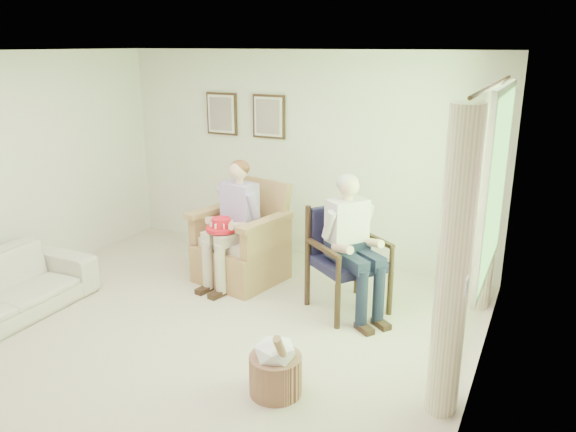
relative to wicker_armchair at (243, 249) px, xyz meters
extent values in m
plane|color=beige|center=(0.27, -1.68, -0.37)|extent=(5.50, 5.50, 0.00)
cube|color=silver|center=(0.27, 1.07, 0.93)|extent=(5.00, 0.04, 2.60)
cube|color=silver|center=(2.77, -1.68, 0.93)|extent=(0.04, 5.50, 2.60)
cube|color=white|center=(0.27, -1.68, 2.23)|extent=(5.00, 5.50, 0.02)
cube|color=#2D6B23|center=(2.74, -0.48, 1.18)|extent=(0.02, 1.40, 1.50)
cube|color=white|center=(2.73, -0.48, 1.96)|extent=(0.04, 1.52, 0.06)
cube|color=white|center=(2.73, -0.48, 0.40)|extent=(0.04, 1.52, 0.06)
cylinder|color=#382114|center=(2.64, -0.48, 1.98)|extent=(0.03, 2.50, 0.03)
cylinder|color=beige|center=(2.60, -1.46, 0.78)|extent=(0.34, 0.34, 2.30)
cylinder|color=beige|center=(2.60, 0.50, 0.78)|extent=(0.34, 0.34, 2.30)
cube|color=#382114|center=(-0.88, 1.04, 1.41)|extent=(0.45, 0.03, 0.55)
cube|color=silver|center=(-0.88, 1.01, 1.41)|extent=(0.39, 0.01, 0.49)
cube|color=tan|center=(-0.88, 1.01, 1.41)|extent=(0.33, 0.01, 0.43)
cube|color=#382114|center=(-0.18, 1.04, 1.41)|extent=(0.45, 0.03, 0.55)
cube|color=silver|center=(-0.18, 1.01, 1.41)|extent=(0.39, 0.01, 0.49)
cube|color=tan|center=(-0.18, 1.01, 1.41)|extent=(0.33, 0.01, 0.43)
cube|color=tan|center=(0.00, -0.04, -0.14)|extent=(0.86, 0.84, 0.45)
cube|color=beige|center=(0.00, -0.07, 0.14)|extent=(0.66, 0.64, 0.11)
cube|color=tan|center=(0.00, 0.31, 0.45)|extent=(0.79, 0.24, 0.67)
cube|color=tan|center=(-0.40, -0.04, 0.26)|extent=(0.11, 0.77, 0.32)
cube|color=tan|center=(0.40, -0.04, 0.26)|extent=(0.11, 0.77, 0.32)
cylinder|color=black|center=(1.07, -0.52, -0.13)|extent=(0.06, 0.06, 0.46)
cylinder|color=black|center=(1.70, -0.52, -0.13)|extent=(0.06, 0.06, 0.46)
cylinder|color=black|center=(1.07, 0.07, -0.13)|extent=(0.06, 0.06, 0.46)
cylinder|color=black|center=(1.70, 0.07, -0.13)|extent=(0.06, 0.06, 0.46)
cube|color=#1A1835|center=(1.39, -0.23, 0.15)|extent=(0.61, 0.59, 0.11)
cube|color=#1A1835|center=(1.39, 0.06, 0.43)|extent=(0.57, 0.07, 0.53)
cube|color=#C2B69C|center=(0.00, -0.07, 0.30)|extent=(0.40, 0.26, 0.16)
cube|color=#BA9FE1|center=(0.00, -0.05, 0.58)|extent=(0.39, 0.24, 0.46)
sphere|color=#DDAD8E|center=(0.00, -0.06, 0.95)|extent=(0.21, 0.21, 0.21)
ellipsoid|color=brown|center=(0.00, -0.04, 0.98)|extent=(0.22, 0.22, 0.18)
cube|color=#C2B69C|center=(-0.10, -0.29, 0.25)|extent=(0.14, 0.44, 0.13)
cube|color=#C2B69C|center=(0.10, -0.29, 0.25)|extent=(0.14, 0.44, 0.13)
cylinder|color=#C2B69C|center=(-0.10, -0.49, -0.05)|extent=(0.12, 0.12, 0.57)
cylinder|color=#C2B69C|center=(0.10, -0.49, -0.05)|extent=(0.12, 0.12, 0.57)
cube|color=#171E33|center=(1.39, -0.23, 0.31)|extent=(0.40, 0.26, 0.16)
cube|color=silver|center=(1.39, -0.21, 0.59)|extent=(0.39, 0.24, 0.46)
sphere|color=#DDAD8E|center=(1.39, -0.22, 0.96)|extent=(0.21, 0.21, 0.21)
ellipsoid|color=#B7B2AD|center=(1.39, -0.19, 0.99)|extent=(0.22, 0.22, 0.18)
cube|color=#171E33|center=(1.29, -0.45, 0.26)|extent=(0.14, 0.44, 0.13)
cube|color=#171E33|center=(1.49, -0.45, 0.26)|extent=(0.14, 0.44, 0.13)
cylinder|color=#171E33|center=(1.29, -0.65, -0.05)|extent=(0.12, 0.12, 0.58)
cylinder|color=#171E33|center=(1.49, -0.65, -0.05)|extent=(0.12, 0.12, 0.58)
cylinder|color=red|center=(-0.05, -0.35, 0.35)|extent=(0.34, 0.34, 0.04)
cylinder|color=red|center=(-0.05, -0.35, 0.41)|extent=(0.21, 0.21, 0.12)
cube|color=white|center=(0.05, -0.35, 0.41)|extent=(0.04, 0.01, 0.05)
cube|color=white|center=(0.02, -0.27, 0.41)|extent=(0.04, 0.04, 0.05)
cube|color=white|center=(-0.05, -0.24, 0.41)|extent=(0.01, 0.04, 0.05)
cube|color=white|center=(-0.13, -0.27, 0.41)|extent=(0.04, 0.04, 0.05)
cube|color=white|center=(-0.16, -0.35, 0.41)|extent=(0.05, 0.01, 0.05)
cube|color=white|center=(-0.13, -0.42, 0.41)|extent=(0.04, 0.04, 0.05)
cube|color=white|center=(-0.05, -0.45, 0.41)|extent=(0.01, 0.04, 0.05)
cube|color=white|center=(0.02, -0.42, 0.41)|extent=(0.04, 0.04, 0.05)
cylinder|color=tan|center=(1.38, -1.86, -0.20)|extent=(0.53, 0.53, 0.33)
ellipsoid|color=white|center=(1.38, -1.86, 0.01)|extent=(0.37, 0.37, 0.22)
cylinder|color=#A57F56|center=(1.47, -1.91, 0.01)|extent=(0.16, 0.30, 0.49)
camera|label=1|loc=(3.15, -5.29, 2.30)|focal=35.00mm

